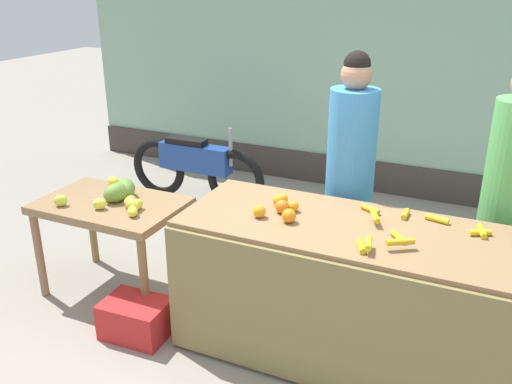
{
  "coord_description": "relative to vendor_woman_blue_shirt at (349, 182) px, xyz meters",
  "views": [
    {
      "loc": [
        1.23,
        -2.94,
        2.32
      ],
      "look_at": [
        -0.19,
        0.15,
        0.96
      ],
      "focal_mm": 38.53,
      "sensor_mm": 36.0,
      "label": 1
    }
  ],
  "objects": [
    {
      "name": "ground_plane",
      "position": [
        -0.3,
        -0.66,
        -0.94
      ],
      "size": [
        24.0,
        24.0,
        0.0
      ],
      "primitive_type": "plane",
      "color": "gray"
    },
    {
      "name": "orange_pile",
      "position": [
        -0.26,
        -0.66,
        0.02
      ],
      "size": [
        0.28,
        0.33,
        0.09
      ],
      "color": "orange",
      "rests_on": "fruit_stall_counter"
    },
    {
      "name": "market_wall_back",
      "position": [
        -0.3,
        2.38,
        0.63
      ],
      "size": [
        7.45,
        0.23,
        3.2
      ],
      "color": "#8CB299",
      "rests_on": "ground"
    },
    {
      "name": "vendor_woman_green_shirt",
      "position": [
        1.04,
        0.04,
        0.01
      ],
      "size": [
        0.34,
        0.34,
        1.87
      ],
      "color": "#33333D",
      "rests_on": "ground"
    },
    {
      "name": "banana_bunch_pile",
      "position": [
        0.52,
        -0.61,
        0.0
      ],
      "size": [
        0.79,
        0.67,
        0.07
      ],
      "color": "gold",
      "rests_on": "fruit_stall_counter"
    },
    {
      "name": "fruit_stall_counter",
      "position": [
        0.22,
        -0.67,
        -0.48
      ],
      "size": [
        2.11,
        0.85,
        0.91
      ],
      "color": "olive",
      "rests_on": "ground"
    },
    {
      "name": "produce_crate",
      "position": [
        -1.14,
        -1.07,
        -0.81
      ],
      "size": [
        0.45,
        0.34,
        0.26
      ],
      "primitive_type": "cube",
      "rotation": [
        0.0,
        0.0,
        0.05
      ],
      "color": "red",
      "rests_on": "ground"
    },
    {
      "name": "parked_motorcycle",
      "position": [
        -1.98,
        1.16,
        -0.53
      ],
      "size": [
        1.6,
        0.18,
        0.88
      ],
      "color": "black",
      "rests_on": "ground"
    },
    {
      "name": "side_table_wooden",
      "position": [
        -1.61,
        -0.66,
        -0.28
      ],
      "size": [
        1.05,
        0.69,
        0.75
      ],
      "color": "olive",
      "rests_on": "ground"
    },
    {
      "name": "mango_papaya_pile",
      "position": [
        -1.56,
        -0.62,
        -0.12
      ],
      "size": [
        0.7,
        0.6,
        0.14
      ],
      "color": "yellow",
      "rests_on": "side_table_wooden"
    },
    {
      "name": "produce_sack",
      "position": [
        -0.84,
        -0.06,
        -0.68
      ],
      "size": [
        0.37,
        0.42,
        0.51
      ],
      "primitive_type": "ellipsoid",
      "rotation": [
        0.0,
        0.0,
        1.36
      ],
      "color": "maroon",
      "rests_on": "ground"
    },
    {
      "name": "vendor_woman_blue_shirt",
      "position": [
        0.0,
        0.0,
        0.0
      ],
      "size": [
        0.34,
        0.34,
        1.85
      ],
      "color": "#33333D",
      "rests_on": "ground"
    }
  ]
}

